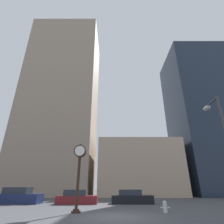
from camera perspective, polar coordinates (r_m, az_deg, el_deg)
name	(u,v)px	position (r m, az deg, el deg)	size (l,w,h in m)	color
ground_plane	(115,217)	(11.25, 0.87, -31.00)	(200.00, 200.00, 0.00)	#424247
building_tall_tower	(63,102)	(40.84, -15.70, 3.09)	(14.72, 12.00, 38.12)	gray
building_storefront_row	(138,169)	(35.64, 8.53, -17.92)	(14.47, 12.00, 9.40)	tan
building_glass_modern	(203,116)	(42.67, 27.65, -1.29)	(12.28, 12.00, 31.15)	#1E2838
street_clock	(80,165)	(12.93, -10.47, -16.76)	(0.85, 0.59, 4.42)	black
car_navy	(19,197)	(21.31, -28.03, -23.22)	(4.42, 1.88, 1.49)	#19234C
car_maroon	(78,198)	(19.51, -11.12, -25.78)	(3.94, 1.92, 1.27)	maroon
car_black	(132,198)	(19.44, 6.64, -26.02)	(4.10, 1.95, 1.28)	black
fire_hydrant_near	(166,207)	(13.15, 17.15, -27.42)	(0.60, 0.26, 0.71)	#B7B7BC
street_lamp_right	(223,133)	(11.20, 32.39, -5.92)	(0.36, 1.57, 6.25)	#38383D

